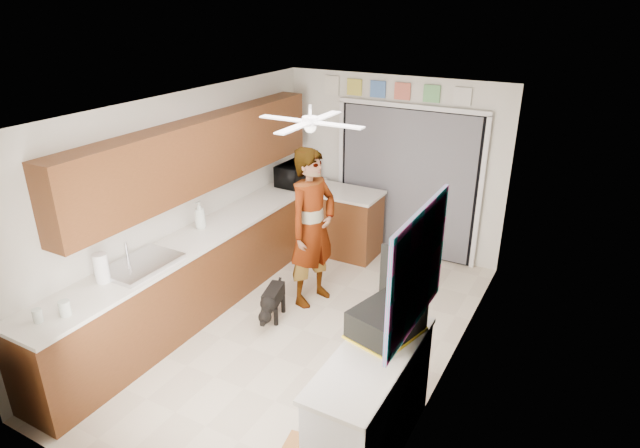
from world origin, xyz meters
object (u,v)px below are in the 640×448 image
at_px(microwave, 296,174).
at_px(dog, 274,301).
at_px(paper_towel_roll, 101,268).
at_px(suitcase, 386,321).
at_px(man, 312,228).
at_px(navy_crate, 326,431).
at_px(soap_bottle, 200,215).

relative_size(microwave, dog, 1.01).
distance_m(microwave, paper_towel_roll, 3.33).
bearing_deg(suitcase, man, 150.21).
bearing_deg(navy_crate, microwave, 124.79).
height_order(soap_bottle, paper_towel_roll, soap_bottle).
xyz_separation_m(microwave, paper_towel_roll, (-0.13, -3.33, -0.01)).
height_order(soap_bottle, man, man).
xyz_separation_m(soap_bottle, dog, (0.98, 0.01, -0.89)).
distance_m(suitcase, man, 2.18).
xyz_separation_m(soap_bottle, suitcase, (2.73, -0.94, -0.05)).
bearing_deg(paper_towel_roll, navy_crate, 2.34).
xyz_separation_m(navy_crate, man, (-1.23, 1.94, 0.85)).
relative_size(soap_bottle, dog, 0.61).
height_order(soap_bottle, suitcase, soap_bottle).
height_order(microwave, suitcase, microwave).
xyz_separation_m(soap_bottle, man, (1.18, 0.59, -0.15)).
distance_m(soap_bottle, suitcase, 2.88).
bearing_deg(soap_bottle, navy_crate, -29.28).
xyz_separation_m(suitcase, man, (-1.55, 1.53, -0.10)).
bearing_deg(dog, suitcase, -43.59).
bearing_deg(paper_towel_roll, dog, 56.89).
distance_m(soap_bottle, paper_towel_roll, 1.45).
bearing_deg(microwave, suitcase, -135.82).
bearing_deg(navy_crate, man, 122.39).
bearing_deg(suitcase, soap_bottle, 175.82).
height_order(suitcase, man, man).
bearing_deg(man, navy_crate, -134.43).
distance_m(suitcase, navy_crate, 1.09).
bearing_deg(microwave, navy_crate, -143.35).
bearing_deg(microwave, dog, -154.40).
distance_m(microwave, suitcase, 3.81).
relative_size(soap_bottle, navy_crate, 0.95).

